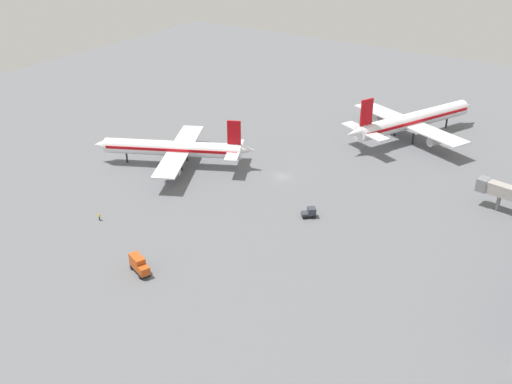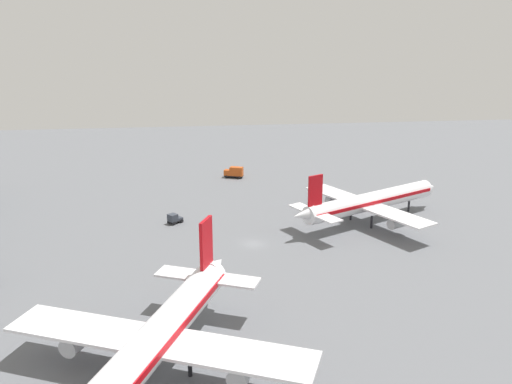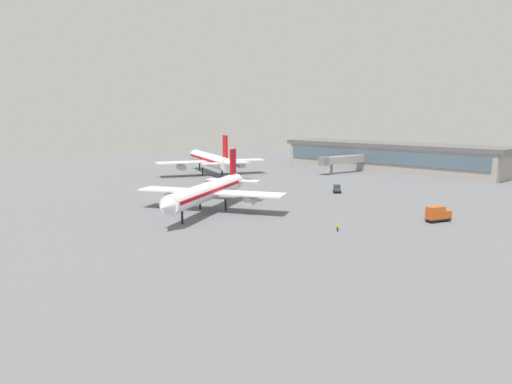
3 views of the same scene
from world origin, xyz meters
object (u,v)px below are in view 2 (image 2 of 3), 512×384
Objects in this scene: baggage_tug at (174,219)px; airplane_taxiing at (151,344)px; ground_crew_worker at (314,181)px; catering_truck at (234,172)px; airplane_at_gate at (370,201)px.

airplane_taxiing is at bearing 48.40° from baggage_tug.
baggage_tug is at bearing -157.72° from airplane_taxiing.
ground_crew_worker is at bearing 175.62° from baggage_tug.
baggage_tug is at bearing 86.76° from catering_truck.
airplane_at_gate is 10.98× the size of baggage_tug.
airplane_taxiing is at bearing 100.10° from catering_truck.
catering_truck is 41.50m from baggage_tug.
airplane_at_gate is 0.86× the size of airplane_taxiing.
airplane_at_gate is 44.60m from baggage_tug.
airplane_at_gate reaches higher than baggage_tug.
catering_truck is at bearing -23.99° from ground_crew_worker.
airplane_taxiing is at bearing 65.44° from ground_crew_worker.
ground_crew_worker is at bearing 178.81° from airplane_taxiing.
catering_truck reaches higher than ground_crew_worker.
airplane_at_gate is 50.47m from catering_truck.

